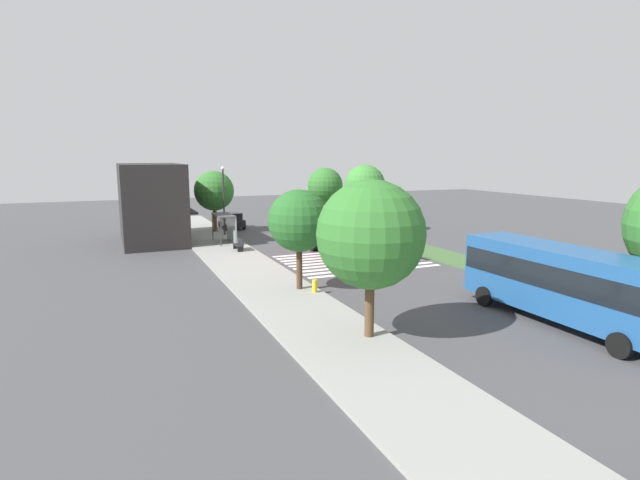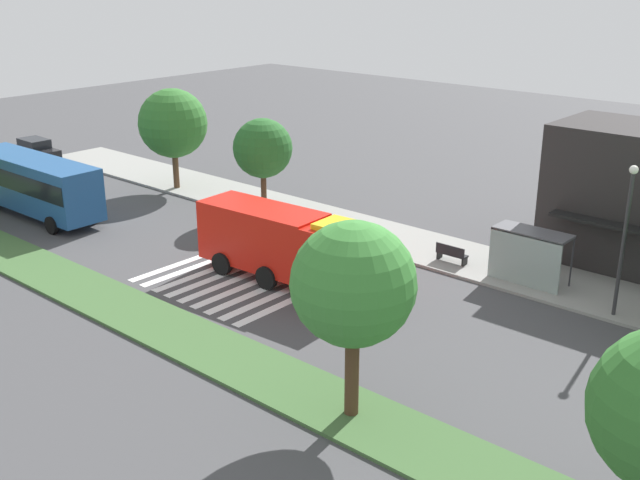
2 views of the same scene
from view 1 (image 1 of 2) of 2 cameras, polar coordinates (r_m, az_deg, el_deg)
The scene contains 17 objects.
ground_plane at distance 37.79m, azimuth 2.73°, elevation -1.94°, with size 120.00×120.00×0.00m, color #424244.
sidewalk at distance 35.15m, azimuth -8.80°, elevation -2.80°, with size 60.00×4.58×0.14m, color gray.
median_strip at distance 41.25m, azimuth 11.52°, elevation -1.05°, with size 60.00×3.00×0.14m, color #3D6033.
crosswalk at distance 36.43m, azimuth 3.79°, elevation -2.38°, with size 7.65×9.90×0.01m.
fire_truck at distance 38.06m, azimuth 2.49°, elevation 1.14°, with size 9.34×3.15×3.52m.
parked_car_mid at distance 53.37m, azimuth -10.07°, elevation 2.25°, with size 4.30×2.20×1.70m.
transit_bus at distance 24.94m, azimuth 26.26°, elevation -4.13°, with size 10.44×2.95×3.46m.
bus_stop_shelter at distance 43.76m, azimuth -10.52°, elevation 1.99°, with size 3.50×1.40×2.46m.
bench_near_shelter at distance 40.09m, azimuth -9.24°, elevation -0.53°, with size 1.60×0.50×0.90m.
street_lamp at distance 47.97m, azimuth -10.96°, elevation 5.08°, with size 0.36×0.36×6.44m.
storefront_building at distance 46.48m, azimuth -18.70°, elevation 4.01°, with size 10.29×5.95×6.87m.
sidewalk_tree_far_west at distance 20.17m, azimuth 5.81°, elevation 0.59°, with size 4.44×4.44×6.50m.
sidewalk_tree_west at distance 27.59m, azimuth -2.41°, elevation 2.19°, with size 3.46×3.46×5.61m.
sidewalk_tree_east at distance 50.30m, azimuth -12.02°, elevation 5.50°, with size 3.89×3.89×5.97m.
median_tree_west at distance 49.08m, azimuth 5.15°, elevation 6.22°, with size 3.97×3.97×6.57m.
median_tree_center at distance 57.76m, azimuth 0.60°, elevation 6.23°, with size 4.07×4.07×6.09m.
fire_hydrant at distance 27.50m, azimuth -0.61°, elevation -5.28°, with size 0.28×0.28×0.70m, color gold.
Camera 1 is at (-33.32, 16.15, 7.54)m, focal length 28.01 mm.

